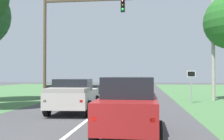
# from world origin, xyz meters

# --- Properties ---
(ground_plane) EXTENTS (120.00, 120.00, 0.00)m
(ground_plane) POSITION_xyz_m (0.00, 9.04, 0.00)
(ground_plane) COLOR #424244
(red_suv_near) EXTENTS (2.14, 4.61, 1.96)m
(red_suv_near) POSITION_xyz_m (2.04, 4.77, 1.02)
(red_suv_near) COLOR maroon
(red_suv_near) RESTS_ON ground_plane
(pickup_truck_lead) EXTENTS (2.51, 5.13, 1.82)m
(pickup_truck_lead) POSITION_xyz_m (-1.25, 9.65, 0.94)
(pickup_truck_lead) COLOR #B7B2A8
(pickup_truck_lead) RESTS_ON ground_plane
(traffic_light) EXTENTS (7.10, 0.40, 8.54)m
(traffic_light) POSITION_xyz_m (-3.66, 16.02, 5.55)
(traffic_light) COLOR brown
(traffic_light) RESTS_ON ground_plane
(keep_moving_sign) EXTENTS (0.60, 0.09, 2.46)m
(keep_moving_sign) POSITION_xyz_m (5.93, 15.27, 1.58)
(keep_moving_sign) COLOR gray
(keep_moving_sign) RESTS_ON ground_plane
(crossing_suv_far) EXTENTS (4.67, 2.15, 1.67)m
(crossing_suv_far) POSITION_xyz_m (-3.75, 18.73, 0.89)
(crossing_suv_far) COLOR black
(crossing_suv_far) RESTS_ON ground_plane
(utility_pole_right) EXTENTS (0.28, 0.28, 8.18)m
(utility_pole_right) POSITION_xyz_m (8.07, 17.67, 4.09)
(utility_pole_right) COLOR #9E998E
(utility_pole_right) RESTS_ON ground_plane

